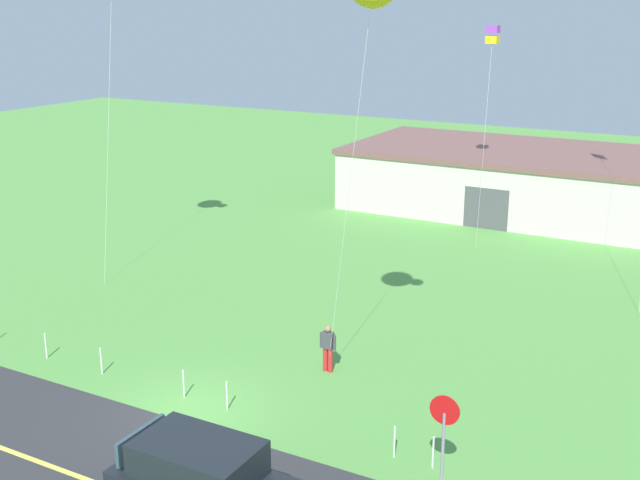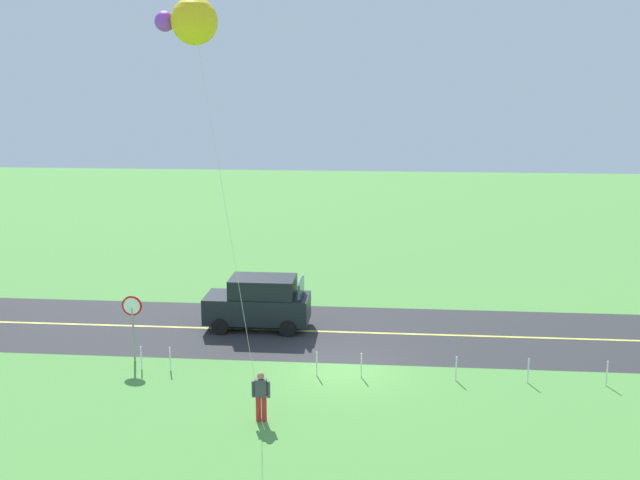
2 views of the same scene
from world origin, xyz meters
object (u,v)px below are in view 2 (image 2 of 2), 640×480
(stop_sign, at_px, (132,315))
(person_adult_near, at_px, (261,395))
(kite_red_low, at_px, (192,21))
(car_suv_foreground, at_px, (259,302))

(stop_sign, xyz_separation_m, person_adult_near, (-5.57, 4.48, -0.94))
(stop_sign, relative_size, person_adult_near, 1.60)
(kite_red_low, bearing_deg, stop_sign, -41.84)
(car_suv_foreground, height_order, kite_red_low, kite_red_low)
(car_suv_foreground, distance_m, stop_sign, 5.82)
(stop_sign, distance_m, kite_red_low, 11.27)
(stop_sign, distance_m, person_adult_near, 7.21)
(kite_red_low, bearing_deg, person_adult_near, 146.88)
(stop_sign, xyz_separation_m, kite_red_low, (-3.48, 3.11, 10.26))
(kite_red_low, bearing_deg, car_suv_foreground, -94.58)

